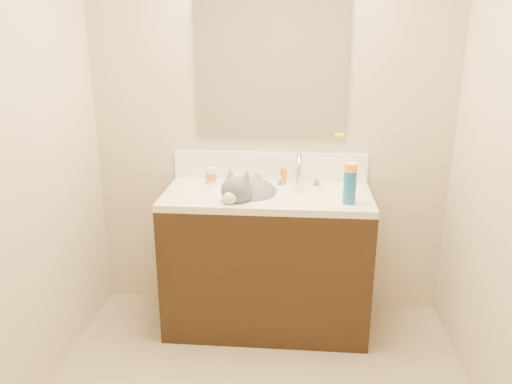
% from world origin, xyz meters
% --- Properties ---
extents(room_shell, '(2.24, 2.54, 2.52)m').
position_xyz_m(room_shell, '(0.00, 0.00, 1.49)').
color(room_shell, '#C0AE8F').
rests_on(room_shell, ground).
extents(vanity_cabinet, '(1.20, 0.55, 0.82)m').
position_xyz_m(vanity_cabinet, '(0.00, 0.97, 0.41)').
color(vanity_cabinet, black).
rests_on(vanity_cabinet, ground).
extents(counter_slab, '(1.20, 0.55, 0.04)m').
position_xyz_m(counter_slab, '(0.00, 0.97, 0.84)').
color(counter_slab, beige).
rests_on(counter_slab, vanity_cabinet).
extents(basin, '(0.45, 0.36, 0.14)m').
position_xyz_m(basin, '(-0.12, 0.94, 0.79)').
color(basin, white).
rests_on(basin, vanity_cabinet).
extents(faucet, '(0.28, 0.20, 0.21)m').
position_xyz_m(faucet, '(0.18, 1.11, 0.95)').
color(faucet, silver).
rests_on(faucet, counter_slab).
extents(cat, '(0.44, 0.49, 0.34)m').
position_xyz_m(cat, '(-0.11, 0.95, 0.84)').
color(cat, '#535153').
rests_on(cat, basin).
extents(backsplash, '(1.20, 0.02, 0.18)m').
position_xyz_m(backsplash, '(0.00, 1.24, 0.95)').
color(backsplash, white).
rests_on(backsplash, counter_slab).
extents(mirror, '(0.90, 0.02, 0.80)m').
position_xyz_m(mirror, '(0.00, 1.24, 1.54)').
color(mirror, white).
rests_on(mirror, room_shell).
extents(pill_bottle, '(0.07, 0.07, 0.10)m').
position_xyz_m(pill_bottle, '(-0.35, 1.13, 0.91)').
color(pill_bottle, silver).
rests_on(pill_bottle, counter_slab).
extents(pill_label, '(0.08, 0.08, 0.04)m').
position_xyz_m(pill_label, '(-0.35, 1.13, 0.91)').
color(pill_label, orange).
rests_on(pill_label, pill_bottle).
extents(silver_jar, '(0.07, 0.07, 0.06)m').
position_xyz_m(silver_jar, '(-0.07, 1.16, 0.89)').
color(silver_jar, '#B7B7BC').
rests_on(silver_jar, counter_slab).
extents(amber_bottle, '(0.05, 0.05, 0.09)m').
position_xyz_m(amber_bottle, '(0.09, 1.19, 0.91)').
color(amber_bottle, '#C47717').
rests_on(amber_bottle, counter_slab).
extents(toothbrush, '(0.03, 0.15, 0.01)m').
position_xyz_m(toothbrush, '(0.05, 1.01, 0.87)').
color(toothbrush, silver).
rests_on(toothbrush, counter_slab).
extents(toothbrush_head, '(0.02, 0.03, 0.01)m').
position_xyz_m(toothbrush_head, '(0.05, 1.01, 0.87)').
color(toothbrush_head, '#6CA3E7').
rests_on(toothbrush_head, counter_slab).
extents(spray_can, '(0.09, 0.09, 0.19)m').
position_xyz_m(spray_can, '(0.45, 0.83, 0.96)').
color(spray_can, '#1764A1').
rests_on(spray_can, counter_slab).
extents(spray_cap, '(0.10, 0.10, 0.04)m').
position_xyz_m(spray_cap, '(0.45, 0.83, 1.06)').
color(spray_cap, yellow).
rests_on(spray_cap, spray_can).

